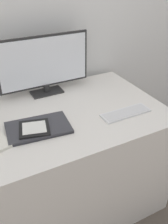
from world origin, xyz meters
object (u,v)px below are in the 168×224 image
(monitor, at_px, (44,64))
(keyboard, at_px, (126,113))
(laptop, at_px, (38,128))
(ereader, at_px, (34,128))

(monitor, relative_size, keyboard, 2.01)
(keyboard, xyz_separation_m, laptop, (-0.50, 0.09, 0.00))
(laptop, bearing_deg, keyboard, -9.96)
(keyboard, bearing_deg, ereader, 171.63)
(laptop, distance_m, ereader, 0.03)
(laptop, relative_size, ereader, 1.86)
(keyboard, distance_m, ereader, 0.53)
(monitor, relative_size, ereader, 3.19)
(laptop, bearing_deg, monitor, 63.82)
(monitor, xyz_separation_m, laptop, (-0.19, -0.38, -0.19))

